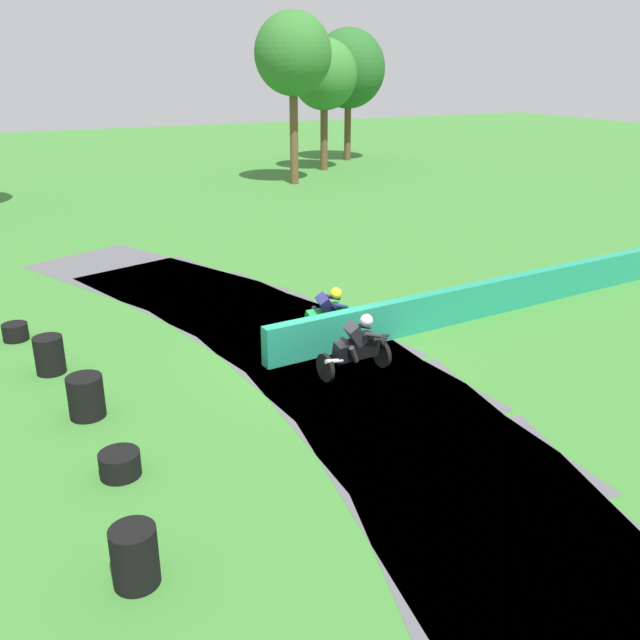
% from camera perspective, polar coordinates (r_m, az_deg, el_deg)
% --- Properties ---
extents(ground_plane, '(120.00, 120.00, 0.00)m').
position_cam_1_polar(ground_plane, '(15.37, -0.12, -2.90)').
color(ground_plane, '#38752D').
extents(track_asphalt, '(7.54, 24.36, 0.01)m').
position_cam_1_polar(track_asphalt, '(15.07, -2.23, -3.39)').
color(track_asphalt, '#515156').
rests_on(track_asphalt, ground).
extents(safety_barrier, '(13.23, 1.32, 0.90)m').
position_cam_1_polar(safety_barrier, '(18.32, 14.18, 1.89)').
color(safety_barrier, '#1E8466').
rests_on(safety_barrier, ground).
extents(motorcycle_lead_black, '(1.68, 0.81, 1.43)m').
position_cam_1_polar(motorcycle_lead_black, '(14.20, 3.32, -2.12)').
color(motorcycle_lead_black, black).
rests_on(motorcycle_lead_black, ground).
extents(motorcycle_chase_green, '(1.68, 0.89, 1.42)m').
position_cam_1_polar(motorcycle_chase_green, '(15.98, 0.78, 0.47)').
color(motorcycle_chase_green, black).
rests_on(motorcycle_chase_green, ground).
extents(tire_stack_near, '(0.59, 0.59, 0.80)m').
position_cam_1_polar(tire_stack_near, '(9.26, -15.12, -18.41)').
color(tire_stack_near, black).
rests_on(tire_stack_near, ground).
extents(tire_stack_mid_a, '(0.65, 0.65, 0.40)m').
position_cam_1_polar(tire_stack_mid_a, '(11.47, -16.27, -11.40)').
color(tire_stack_mid_a, black).
rests_on(tire_stack_mid_a, ground).
extents(tire_stack_mid_b, '(0.65, 0.65, 0.80)m').
position_cam_1_polar(tire_stack_mid_b, '(13.32, -18.84, -6.04)').
color(tire_stack_mid_b, black).
rests_on(tire_stack_mid_b, ground).
extents(tire_stack_far, '(0.60, 0.60, 0.80)m').
position_cam_1_polar(tire_stack_far, '(15.42, -21.53, -2.71)').
color(tire_stack_far, black).
rests_on(tire_stack_far, ground).
extents(tire_stack_extra_a, '(0.58, 0.58, 0.40)m').
position_cam_1_polar(tire_stack_extra_a, '(17.62, -23.96, -0.91)').
color(tire_stack_extra_a, black).
rests_on(tire_stack_extra_a, ground).
extents(tree_far_left, '(3.84, 3.84, 7.51)m').
position_cam_1_polar(tree_far_left, '(42.44, 0.35, 19.65)').
color(tree_far_left, brown).
rests_on(tree_far_left, ground).
extents(tree_behind_barrier, '(3.94, 3.94, 8.63)m').
position_cam_1_polar(tree_behind_barrier, '(37.37, -2.26, 21.13)').
color(tree_behind_barrier, brown).
rests_on(tree_behind_barrier, ground).
extents(tree_distant, '(4.72, 4.72, 8.26)m').
position_cam_1_polar(tree_distant, '(47.06, 2.37, 20.10)').
color(tree_distant, brown).
rests_on(tree_distant, ground).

